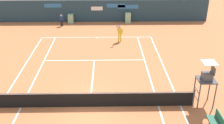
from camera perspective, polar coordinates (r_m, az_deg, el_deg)
The scene contains 8 objects.
ground_plane at distance 16.40m, azimuth -4.58°, elevation -8.24°, with size 80.00×80.00×0.01m.
tennis_net at distance 15.64m, azimuth -4.76°, elevation -7.86°, with size 12.10×0.10×1.07m.
sponsor_back_wall at distance 31.06m, azimuth -2.96°, elevation 10.67°, with size 25.00×1.02×2.47m.
umpire_chair at distance 16.10m, azimuth 19.46°, elevation -3.15°, with size 1.00×1.00×2.73m.
player_bench at distance 14.85m, azimuth 21.44°, elevation -11.86°, with size 0.54×1.42×0.88m.
player_on_baseline at distance 24.93m, azimuth 1.66°, elevation 6.30°, with size 0.61×0.65×1.78m.
ball_kid_left_post at distance 29.98m, azimuth -10.65°, elevation 8.83°, with size 0.43×0.19×1.29m.
tennis_ball_near_service_line at distance 20.30m, azimuth -17.53°, elevation -2.30°, with size 0.07×0.07×0.07m, color #CCE033.
Camera 1 is at (1.04, -13.06, 9.06)m, focal length 43.20 mm.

